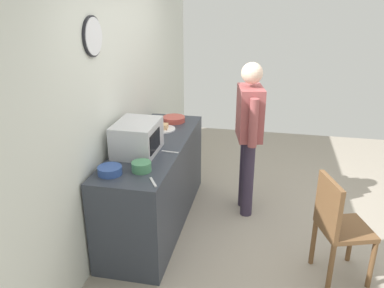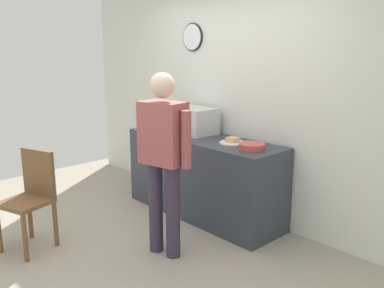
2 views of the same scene
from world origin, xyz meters
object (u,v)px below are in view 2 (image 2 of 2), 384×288
Objects in this scene: fork_utensil at (177,137)px; sandwich_plate at (233,142)px; wooden_chair at (31,195)px; microwave at (193,121)px; cereal_bowl at (161,127)px; spoon_utensil at (141,130)px; person_standing at (163,151)px; mixing_bowl at (171,124)px; salad_bowl at (252,146)px.

sandwich_plate is at bearing 21.52° from fork_utensil.
sandwich_plate is at bearing 61.69° from wooden_chair.
microwave is 2.95× the size of cereal_bowl.
cereal_bowl is (-0.39, -0.17, -0.11)m from microwave.
person_standing reaches higher than spoon_utensil.
mixing_bowl is at bearing 173.33° from sandwich_plate.
sandwich_plate is 0.65m from fork_utensil.
microwave is 2.94× the size of spoon_utensil.
sandwich_plate is at bearing 12.02° from spoon_utensil.
microwave is at bearing 124.28° from person_standing.
sandwich_plate is 1.34× the size of mixing_bowl.
cereal_bowl reaches higher than wooden_chair.
spoon_utensil is at bearing -172.10° from salad_bowl.
sandwich_plate is 2.05m from wooden_chair.
cereal_bowl is 1.00× the size of spoon_utensil.
person_standing is at bearing -88.91° from sandwich_plate.
microwave is at bearing 81.06° from wooden_chair.
fork_utensil is (0.06, -0.30, -0.15)m from microwave.
spoon_utensil is (-0.58, -0.33, -0.15)m from microwave.
cereal_bowl is 1.72m from wooden_chair.
microwave is 1.93× the size of salad_bowl.
wooden_chair is at bearing -102.76° from fork_utensil.
spoon_utensil is 1.43m from person_standing.
mixing_bowl is (-1.17, 0.14, 0.02)m from sandwich_plate.
spoon_utensil is (-0.08, -0.40, -0.03)m from mixing_bowl.
microwave is at bearing 174.73° from sandwich_plate.
mixing_bowl is at bearing 172.73° from salad_bowl.
person_standing reaches higher than wooden_chair.
person_standing is at bearing 40.50° from wooden_chair.
sandwich_plate is 0.30m from salad_bowl.
microwave is 0.68m from spoon_utensil.
person_standing is at bearing -107.59° from salad_bowl.
sandwich_plate is at bearing 170.41° from salad_bowl.
fork_utensil is at bearing 2.32° from spoon_utensil.
mixing_bowl is 0.22× the size of wooden_chair.
person_standing is (0.62, -0.70, 0.08)m from fork_utensil.
microwave is 2.94× the size of fork_utensil.
mixing_bowl is 0.41m from spoon_utensil.
sandwich_plate reaches higher than fork_utensil.
sandwich_plate is (0.66, -0.06, -0.13)m from microwave.
wooden_chair reaches higher than spoon_utensil.
microwave reaches higher than mixing_bowl.
cereal_bowl reaches higher than spoon_utensil.
microwave is 1.82× the size of sandwich_plate.
sandwich_plate reaches higher than wooden_chair.
microwave is 1.21m from person_standing.
mixing_bowl is at bearing 146.14° from fork_utensil.
mixing_bowl is at bearing 78.92° from spoon_utensil.
cereal_bowl is at bearing 163.36° from fork_utensil.
spoon_utensil is at bearing -101.08° from mixing_bowl.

